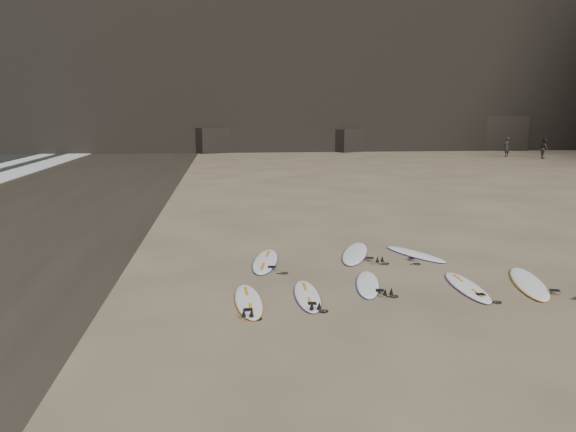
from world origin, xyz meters
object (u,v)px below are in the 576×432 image
object	(u,v)px
surfboard_3	(467,287)
surfboard_4	(529,283)
surfboard_5	(265,261)
surfboard_6	(355,253)
person_b	(545,148)
surfboard_7	(415,254)
surfboard_2	(368,284)
surfboard_0	(248,301)
surfboard_1	(307,295)
person_a	(507,147)

from	to	relation	value
surfboard_3	surfboard_4	size ratio (longest dim) A/B	0.88
surfboard_5	surfboard_6	xyz separation A→B (m)	(2.73, 0.60, 0.00)
person_b	surfboard_3	bearing A→B (deg)	174.03
surfboard_4	surfboard_7	distance (m)	3.59
person_b	surfboard_7	bearing A→B (deg)	171.20
surfboard_2	surfboard_6	bearing A→B (deg)	95.74
surfboard_0	surfboard_6	bearing A→B (deg)	46.44
surfboard_1	surfboard_4	size ratio (longest dim) A/B	0.83
surfboard_6	person_a	size ratio (longest dim) A/B	1.53
surfboard_3	surfboard_4	distance (m)	1.64
surfboard_6	surfboard_7	bearing A→B (deg)	10.56
surfboard_0	surfboard_3	bearing A→B (deg)	1.82
surfboard_5	person_b	xyz separation A→B (m)	(27.00, 31.79, 0.85)
surfboard_7	person_a	xyz separation A→B (m)	(20.19, 33.82, 0.87)
surfboard_0	person_b	distance (m)	44.66
person_a	person_b	distance (m)	3.32
surfboard_2	person_b	distance (m)	42.12
surfboard_5	person_a	world-z (taller)	person_a
surfboard_1	surfboard_5	bearing A→B (deg)	105.36
surfboard_6	person_a	xyz separation A→B (m)	(21.95, 33.56, 0.86)
surfboard_4	surfboard_0	bearing A→B (deg)	-159.11
surfboard_6	surfboard_5	bearing A→B (deg)	-148.75
person_a	surfboard_3	bearing A→B (deg)	23.71
surfboard_1	surfboard_3	world-z (taller)	surfboard_3
surfboard_3	surfboard_5	distance (m)	5.50
surfboard_1	person_b	size ratio (longest dim) A/B	1.28
surfboard_3	surfboard_6	distance (m)	3.97
surfboard_0	surfboard_5	xyz separation A→B (m)	(0.61, 3.29, 0.00)
surfboard_2	surfboard_6	xyz separation A→B (m)	(0.36, 2.96, 0.01)
surfboard_2	person_a	size ratio (longest dim) A/B	1.24
surfboard_1	surfboard_4	bearing A→B (deg)	4.83
surfboard_0	surfboard_2	bearing A→B (deg)	14.46
surfboard_1	surfboard_4	world-z (taller)	surfboard_4
surfboard_6	surfboard_7	size ratio (longest dim) A/B	1.21
surfboard_0	surfboard_4	xyz separation A→B (m)	(6.95, 0.55, 0.01)
surfboard_4	person_a	xyz separation A→B (m)	(18.33, 36.90, 0.86)
surfboard_0	surfboard_5	distance (m)	3.35
surfboard_7	person_a	bearing A→B (deg)	31.96
surfboard_1	surfboard_2	size ratio (longest dim) A/B	1.02
surfboard_7	person_a	distance (m)	39.40
surfboard_1	surfboard_6	size ratio (longest dim) A/B	0.83
surfboard_0	surfboard_6	size ratio (longest dim) A/B	0.86
surfboard_0	surfboard_2	size ratio (longest dim) A/B	1.07
surfboard_3	person_b	size ratio (longest dim) A/B	1.37
surfboard_6	surfboard_7	world-z (taller)	surfboard_6
surfboard_2	surfboard_4	xyz separation A→B (m)	(3.98, -0.38, 0.01)
surfboard_0	surfboard_2	distance (m)	3.12
surfboard_4	surfboard_7	bearing A→B (deg)	137.37
surfboard_4	person_b	bearing A→B (deg)	75.45
surfboard_5	person_a	distance (m)	42.15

